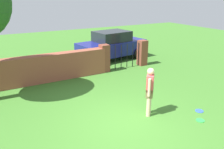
{
  "coord_description": "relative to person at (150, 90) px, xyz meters",
  "views": [
    {
      "loc": [
        -3.49,
        -5.31,
        3.82
      ],
      "look_at": [
        0.48,
        1.79,
        1.0
      ],
      "focal_mm": 37.49,
      "sensor_mm": 36.0,
      "label": 1
    }
  ],
  "objects": [
    {
      "name": "ground_plane",
      "position": [
        -0.97,
        -0.16,
        -0.9
      ],
      "size": [
        40.0,
        40.0,
        0.0
      ],
      "primitive_type": "plane",
      "color": "#3D7528"
    },
    {
      "name": "frisbee_green",
      "position": [
        1.19,
        -1.14,
        -0.89
      ],
      "size": [
        0.27,
        0.27,
        0.02
      ],
      "primitive_type": "cylinder",
      "color": "green",
      "rests_on": "ground"
    },
    {
      "name": "brick_wall",
      "position": [
        -2.47,
        4.79,
        -0.27
      ],
      "size": [
        6.42,
        0.5,
        1.25
      ],
      "primitive_type": "cube",
      "color": "brown",
      "rests_on": "ground"
    },
    {
      "name": "frisbee_blue",
      "position": [
        1.66,
        -0.68,
        -0.89
      ],
      "size": [
        0.27,
        0.27,
        0.02
      ],
      "primitive_type": "cylinder",
      "color": "blue",
      "rests_on": "ground"
    },
    {
      "name": "person",
      "position": [
        0.0,
        0.0,
        0.0
      ],
      "size": [
        0.4,
        0.42,
        1.62
      ],
      "rotation": [
        0.0,
        0.0,
        -2.31
      ],
      "color": "beige",
      "rests_on": "ground"
    },
    {
      "name": "fence_gate",
      "position": [
        2.03,
        4.79,
        -0.2
      ],
      "size": [
        2.82,
        0.44,
        1.4
      ],
      "color": "brown",
      "rests_on": "ground"
    },
    {
      "name": "car",
      "position": [
        2.33,
        6.66,
        -0.04
      ],
      "size": [
        4.39,
        2.35,
        1.72
      ],
      "rotation": [
        0.0,
        0.0,
        3.27
      ],
      "color": "navy",
      "rests_on": "ground"
    }
  ]
}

